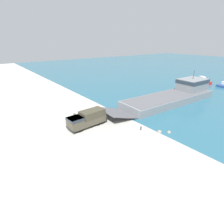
% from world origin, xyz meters
% --- Properties ---
extents(ground_plane, '(240.00, 240.00, 0.00)m').
position_xyz_m(ground_plane, '(0.00, 0.00, 0.00)').
color(ground_plane, '#A8A59E').
extents(landing_craft, '(9.43, 34.66, 7.53)m').
position_xyz_m(landing_craft, '(1.56, 24.61, 1.79)').
color(landing_craft, gray).
rests_on(landing_craft, ground_plane).
extents(military_truck, '(3.07, 7.56, 2.95)m').
position_xyz_m(military_truck, '(0.50, -2.42, 1.56)').
color(military_truck, '#4C4738').
rests_on(military_truck, ground_plane).
extents(soldier_on_ramp, '(0.47, 0.49, 1.71)m').
position_xyz_m(soldier_on_ramp, '(-3.27, -3.15, 0.99)').
color(soldier_on_ramp, '#566042').
rests_on(soldier_on_ramp, ground_plane).
extents(moored_boat_a, '(6.04, 4.59, 1.31)m').
position_xyz_m(moored_boat_a, '(-8.65, 47.45, 0.43)').
color(moored_boat_a, navy).
rests_on(moored_boat_a, ground_plane).
extents(moored_boat_b, '(8.19, 6.17, 2.29)m').
position_xyz_m(moored_boat_b, '(-4.87, 52.21, 0.76)').
color(moored_boat_b, '#B22323').
rests_on(moored_boat_b, ground_plane).
extents(mooring_bollard, '(0.27, 0.27, 0.75)m').
position_xyz_m(mooring_bollard, '(7.84, 4.56, 0.41)').
color(mooring_bollard, '#333338').
rests_on(mooring_bollard, ground_plane).
extents(shoreline_rock_a, '(0.70, 0.70, 0.70)m').
position_xyz_m(shoreline_rock_a, '(11.61, 7.83, 0.00)').
color(shoreline_rock_a, gray).
rests_on(shoreline_rock_a, ground_plane).
extents(shoreline_rock_b, '(0.81, 0.81, 0.81)m').
position_xyz_m(shoreline_rock_b, '(10.48, 6.58, 0.00)').
color(shoreline_rock_b, gray).
rests_on(shoreline_rock_b, ground_plane).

